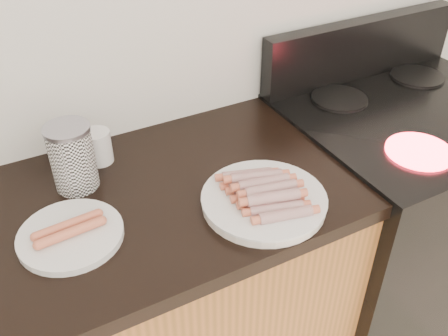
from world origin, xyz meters
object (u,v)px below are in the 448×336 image
main_plate (264,202)px  mug (98,147)px  canister (72,157)px  side_plate (71,235)px  stove (389,220)px

main_plate → mug: 0.47m
canister → mug: canister is taller
side_plate → mug: size_ratio=2.56×
side_plate → mug: (0.15, 0.26, 0.04)m
side_plate → canister: size_ratio=1.35×
stove → side_plate: size_ratio=3.92×
main_plate → mug: bearing=128.6°
stove → canister: canister is taller
main_plate → canister: (-0.37, 0.29, 0.08)m
main_plate → stove: bearing=12.5°
canister → mug: size_ratio=1.89×
canister → stove: bearing=-8.0°
main_plate → side_plate: bearing=166.3°
side_plate → mug: bearing=60.7°
side_plate → canister: 0.21m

